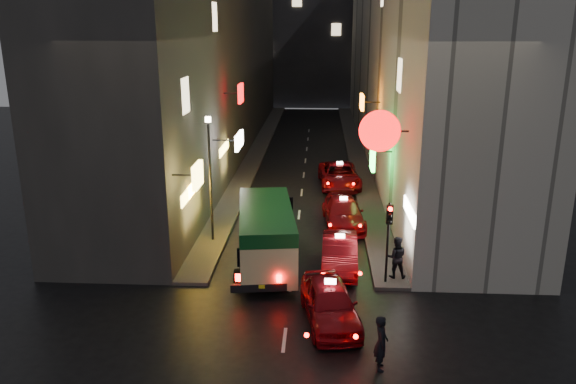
% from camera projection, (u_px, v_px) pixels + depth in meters
% --- Properties ---
extents(building_left, '(7.63, 52.00, 18.00)m').
position_uv_depth(building_left, '(210.00, 45.00, 46.15)').
color(building_left, '#3B3836').
rests_on(building_left, ground).
extents(building_right, '(8.17, 52.00, 18.00)m').
position_uv_depth(building_right, '(406.00, 45.00, 45.28)').
color(building_right, '#B5B0A6').
rests_on(building_right, ground).
extents(building_far, '(30.00, 10.00, 22.00)m').
position_uv_depth(building_far, '(313.00, 21.00, 75.76)').
color(building_far, '#333338').
rests_on(building_far, ground).
extents(sidewalk_left, '(1.50, 52.00, 0.15)m').
position_uv_depth(sidewalk_left, '(257.00, 151.00, 48.51)').
color(sidewalk_left, '#43403E').
rests_on(sidewalk_left, ground).
extents(sidewalk_right, '(1.50, 52.00, 0.15)m').
position_uv_depth(sidewalk_right, '(356.00, 152.00, 48.04)').
color(sidewalk_right, '#43403E').
rests_on(sidewalk_right, ground).
extents(minibus, '(3.15, 6.84, 2.83)m').
position_uv_depth(minibus, '(266.00, 230.00, 24.98)').
color(minibus, beige).
rests_on(minibus, ground).
extents(taxi_near, '(3.23, 5.94, 1.96)m').
position_uv_depth(taxi_near, '(330.00, 300.00, 20.58)').
color(taxi_near, maroon).
rests_on(taxi_near, ground).
extents(taxi_second, '(2.34, 5.42, 1.88)m').
position_uv_depth(taxi_second, '(340.00, 250.00, 25.15)').
color(taxi_second, maroon).
rests_on(taxi_second, ground).
extents(taxi_third, '(2.63, 5.53, 1.88)m').
position_uv_depth(taxi_third, '(343.00, 210.00, 30.58)').
color(taxi_third, maroon).
rests_on(taxi_third, ground).
extents(taxi_far, '(2.75, 5.88, 1.99)m').
position_uv_depth(taxi_far, '(339.00, 174.00, 37.95)').
color(taxi_far, maroon).
rests_on(taxi_far, ground).
extents(pedestrian_crossing, '(0.45, 0.69, 2.10)m').
position_uv_depth(pedestrian_crossing, '(381.00, 339.00, 17.69)').
color(pedestrian_crossing, black).
rests_on(pedestrian_crossing, ground).
extents(pedestrian_sidewalk, '(0.80, 0.51, 2.09)m').
position_uv_depth(pedestrian_sidewalk, '(396.00, 254.00, 23.86)').
color(pedestrian_sidewalk, black).
rests_on(pedestrian_sidewalk, sidewalk_right).
extents(traffic_light, '(0.26, 0.43, 3.50)m').
position_uv_depth(traffic_light, '(389.00, 226.00, 22.89)').
color(traffic_light, black).
rests_on(traffic_light, sidewalk_right).
extents(lamp_post, '(0.28, 0.28, 6.22)m').
position_uv_depth(lamp_post, '(210.00, 171.00, 27.37)').
color(lamp_post, black).
rests_on(lamp_post, sidewalk_left).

